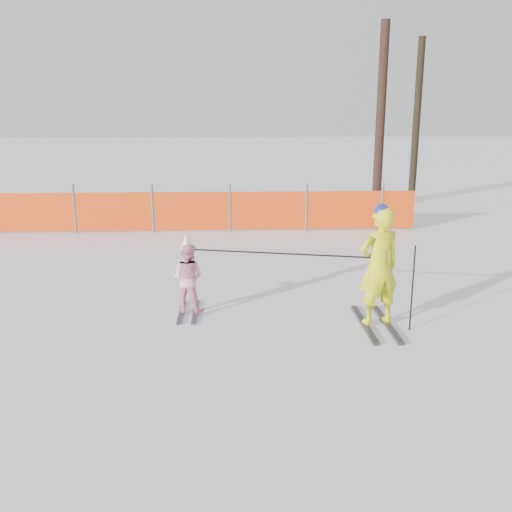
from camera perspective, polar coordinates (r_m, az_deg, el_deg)
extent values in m
plane|color=white|center=(8.30, 0.14, -7.56)|extent=(120.00, 120.00, 0.00)
cube|color=black|center=(8.68, 10.77, -6.70)|extent=(0.09, 1.52, 0.04)
cube|color=black|center=(8.76, 12.96, -6.61)|extent=(0.09, 1.52, 0.04)
imported|color=yellow|center=(8.44, 12.18, -1.01)|extent=(0.73, 0.58, 1.74)
sphere|color=navy|center=(8.27, 12.47, 4.34)|extent=(0.23, 0.23, 0.23)
cube|color=black|center=(9.10, -7.45, -5.57)|extent=(0.09, 1.04, 0.03)
cube|color=black|center=(9.09, -6.06, -5.56)|extent=(0.09, 1.04, 0.03)
imported|color=#FFA6C0|center=(8.92, -6.87, -2.17)|extent=(0.63, 0.55, 1.09)
cone|color=white|center=(8.77, -6.98, 1.49)|extent=(0.19, 0.19, 0.24)
cylinder|color=black|center=(8.46, 15.37, -3.15)|extent=(0.02, 0.02, 1.26)
cylinder|color=black|center=(8.48, 2.42, 0.25)|extent=(2.58, 0.62, 0.02)
cylinder|color=#595960|center=(15.43, -17.69, 4.49)|extent=(0.06, 0.06, 1.25)
cylinder|color=#595960|center=(15.02, -10.29, 4.69)|extent=(0.06, 0.06, 1.25)
cylinder|color=#595960|center=(14.88, -2.62, 4.82)|extent=(0.06, 0.06, 1.25)
cylinder|color=#595960|center=(15.00, 5.07, 4.85)|extent=(0.06, 0.06, 1.25)
cylinder|color=#595960|center=(15.39, 12.50, 4.81)|extent=(0.06, 0.06, 1.25)
cube|color=#EE450C|center=(15.33, -16.13, 4.26)|extent=(16.85, 0.03, 1.00)
cylinder|color=black|center=(19.33, 12.36, 13.53)|extent=(0.30, 0.30, 5.82)
cylinder|color=black|center=(20.29, 15.75, 12.77)|extent=(0.24, 0.24, 5.41)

